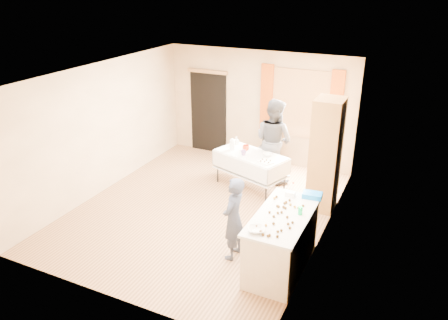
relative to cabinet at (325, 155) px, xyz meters
The scene contains 29 objects.
floor 2.49m from the cabinet, 152.52° to the right, with size 4.50×5.50×0.02m, color #9E7047.
ceiling 2.72m from the cabinet, 152.52° to the right, with size 4.50×5.50×0.02m, color white.
wall_back 2.64m from the cabinet, 139.08° to the left, with size 4.50×0.02×2.60m, color tan.
wall_front 4.29m from the cabinet, 117.67° to the right, with size 4.50×0.02×2.60m, color tan.
wall_left 4.38m from the cabinet, 166.31° to the right, with size 0.02×5.50×2.60m, color tan.
wall_right 1.09m from the cabinet, 75.38° to the right, with size 0.02×5.50×2.60m, color tan.
window_frame 2.00m from the cabinet, 120.44° to the left, with size 1.32×0.06×1.52m, color olive.
window_pane 1.99m from the cabinet, 120.66° to the left, with size 1.20×0.02×1.40m, color white.
curtain_left 2.45m from the cabinet, 137.27° to the left, with size 0.28×0.06×1.65m, color #983D0C.
curtain_right 1.70m from the cabinet, 97.32° to the left, with size 0.28×0.06×1.65m, color #983D0C.
doorway 3.70m from the cabinet, 152.74° to the left, with size 0.95×0.04×2.00m, color black.
door_lintel 3.81m from the cabinet, 153.16° to the left, with size 1.05×0.06×0.08m, color olive.
cabinet is the anchor object (origin of this frame).
counter 2.21m from the cabinet, 92.69° to the right, with size 0.76×1.60×0.91m.
party_table 1.69m from the cabinet, behind, with size 1.65×1.19×0.75m.
chair 2.20m from the cabinet, 139.10° to the left, with size 0.45×0.45×1.06m.
girl 2.38m from the cabinet, 111.55° to the right, with size 0.33×0.50×1.36m, color #252B3F.
woman 1.51m from the cabinet, 148.34° to the left, with size 1.05×0.94×1.79m, color black.
soda_can 2.03m from the cabinet, 86.62° to the right, with size 0.07×0.07×0.12m, color #059D3F.
mixing_bowl 2.74m from the cabinet, 96.02° to the right, with size 0.31×0.31×0.06m, color white.
foam_block 1.55m from the cabinet, 96.72° to the right, with size 0.15×0.10×0.08m, color white.
blue_basket 1.44m from the cabinet, 84.30° to the right, with size 0.30×0.20×0.08m, color blue.
pitcher 2.01m from the cabinet, behind, with size 0.11×0.11×0.22m, color silver.
cup_red 1.78m from the cabinet, 168.53° to the left, with size 0.19×0.19×0.11m, color red.
cup_rainbow 1.69m from the cabinet, behind, with size 0.14×0.14×0.10m, color red.
small_bowl 1.27m from the cabinet, 168.55° to the left, with size 0.26×0.26×0.06m, color white.
pastry_tray 1.17m from the cabinet, behind, with size 0.28×0.20×0.02m, color white.
bottle 2.13m from the cabinet, 164.24° to the left, with size 0.11×0.11×0.17m, color white.
cake_balls 2.22m from the cabinet, 93.16° to the right, with size 0.52×1.15×0.04m.
Camera 1 is at (3.48, -6.46, 4.11)m, focal length 35.00 mm.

